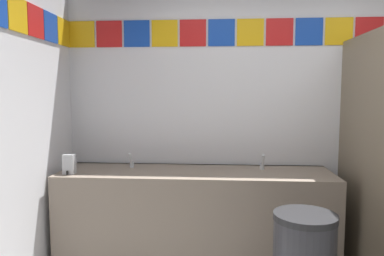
{
  "coord_description": "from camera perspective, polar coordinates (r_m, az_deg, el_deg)",
  "views": [
    {
      "loc": [
        -0.65,
        -1.7,
        1.51
      ],
      "look_at": [
        -0.85,
        0.99,
        1.25
      ],
      "focal_mm": 33.99,
      "sensor_mm": 36.0,
      "label": 1
    }
  ],
  "objects": [
    {
      "name": "wall_back",
      "position": [
        3.4,
        15.25,
        1.04
      ],
      "size": [
        4.05,
        0.09,
        2.5
      ],
      "color": "silver",
      "rests_on": "ground_plane"
    },
    {
      "name": "vanity_counter",
      "position": [
        3.18,
        0.53,
        -14.2
      ],
      "size": [
        2.26,
        0.61,
        0.86
      ],
      "color": "gray",
      "rests_on": "ground_plane"
    },
    {
      "name": "faucet_left",
      "position": [
        3.22,
        -9.49,
        -5.26
      ],
      "size": [
        0.04,
        0.1,
        0.14
      ],
      "color": "silver",
      "rests_on": "vanity_counter"
    },
    {
      "name": "faucet_right",
      "position": [
        3.16,
        11.0,
        -5.52
      ],
      "size": [
        0.04,
        0.1,
        0.14
      ],
      "color": "silver",
      "rests_on": "vanity_counter"
    },
    {
      "name": "soap_dispenser",
      "position": [
        3.1,
        -18.71,
        -5.41
      ],
      "size": [
        0.09,
        0.09,
        0.16
      ],
      "color": "#B7BABF",
      "rests_on": "vanity_counter"
    }
  ]
}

